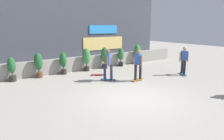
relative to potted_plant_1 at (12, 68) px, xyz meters
The scene contains 14 objects.
ground_plane 6.68m from the potted_plant_1, 56.69° to the right, with size 48.00×48.00×0.00m, color #A8A093.
planter_wall 3.68m from the potted_plant_1, ahead, with size 18.00×0.40×0.90m, color gray.
building_backdrop 6.29m from the potted_plant_1, 50.60° to the left, with size 20.00×2.08×6.50m.
potted_plant_1 is the anchor object (origin of this frame).
potted_plant_2 1.39m from the potted_plant_1, ahead, with size 0.48×0.48×1.42m.
potted_plant_3 2.84m from the potted_plant_1, ahead, with size 0.43×0.43×1.34m.
potted_plant_4 4.42m from the potted_plant_1, ahead, with size 0.51×0.51×1.50m.
potted_plant_5 5.83m from the potted_plant_1, ahead, with size 0.50×0.50×1.48m.
potted_plant_6 7.23m from the potted_plant_1, ahead, with size 0.44×0.44×1.34m.
potted_plant_7 8.80m from the potted_plant_1, ahead, with size 0.52×0.52×1.51m.
skater_mid_plaza 9.70m from the potted_plant_1, 26.14° to the right, with size 0.59×0.78×1.70m.
skater_by_wall_left 6.70m from the potted_plant_1, 33.72° to the right, with size 0.81×0.56×1.70m.
skater_far_left 5.10m from the potted_plant_1, 33.03° to the right, with size 0.71×0.71×1.70m.
skateboard_near_camera 4.67m from the potted_plant_1, 19.05° to the right, with size 0.79×0.59×0.08m.
Camera 1 is at (-5.08, -5.86, 2.89)m, focal length 31.72 mm.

